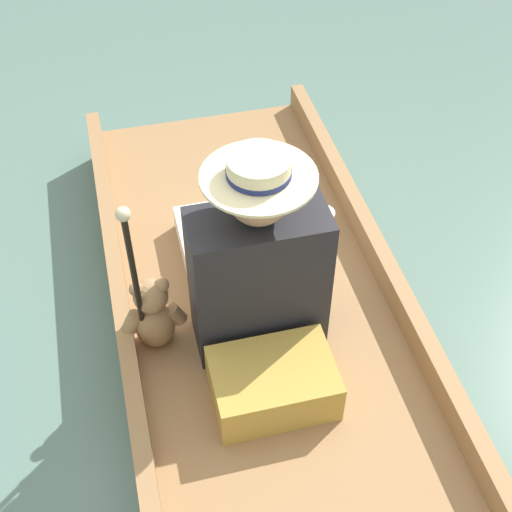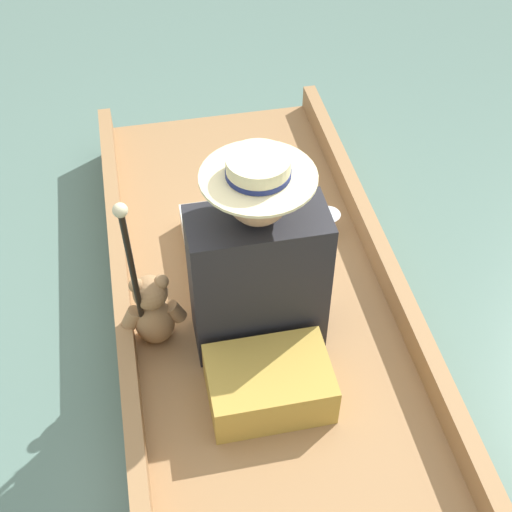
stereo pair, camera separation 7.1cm
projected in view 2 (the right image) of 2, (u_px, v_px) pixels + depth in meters
ground_plane at (268, 360)px, 2.76m from camera, size 16.00×16.00×0.00m
punt_boat at (268, 347)px, 2.70m from camera, size 1.10×2.88×0.26m
seat_cushion at (269, 384)px, 2.40m from camera, size 0.41×0.29×0.17m
seated_person at (253, 262)px, 2.52m from camera, size 0.46×0.83×0.82m
teddy_bear at (153, 312)px, 2.53m from camera, size 0.24×0.14×0.34m
wine_glass at (328, 220)px, 2.98m from camera, size 0.10×0.10×0.11m
walking_cane at (132, 270)px, 2.24m from camera, size 0.04×0.20×0.81m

